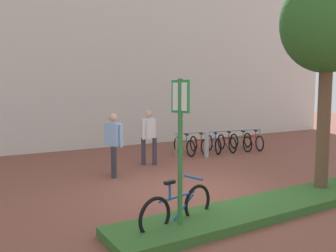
% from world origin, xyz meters
% --- Properties ---
extents(ground_plane, '(60.00, 60.00, 0.00)m').
position_xyz_m(ground_plane, '(0.00, 0.00, 0.00)').
color(ground_plane, brown).
extents(building_facade, '(28.00, 1.20, 10.00)m').
position_xyz_m(building_facade, '(0.00, 7.76, 5.00)').
color(building_facade, silver).
rests_on(building_facade, ground).
extents(planter_strip, '(7.00, 1.10, 0.16)m').
position_xyz_m(planter_strip, '(0.75, -1.75, 0.08)').
color(planter_strip, '#336028').
rests_on(planter_strip, ground).
extents(tree_sidewalk, '(2.04, 2.04, 4.95)m').
position_xyz_m(tree_sidewalk, '(2.39, -1.57, 3.77)').
color(tree_sidewalk, brown).
rests_on(tree_sidewalk, ground).
extents(parking_sign_post, '(0.12, 0.36, 2.51)m').
position_xyz_m(parking_sign_post, '(-1.52, -1.75, 1.63)').
color(parking_sign_post, '#2D7238').
rests_on(parking_sign_post, ground).
extents(bike_at_sign, '(1.65, 0.52, 0.86)m').
position_xyz_m(bike_at_sign, '(-1.46, -1.58, 0.35)').
color(bike_at_sign, black).
rests_on(bike_at_sign, ground).
extents(bike_rack_cluster, '(3.72, 1.93, 0.83)m').
position_xyz_m(bike_rack_cluster, '(3.96, 3.87, 0.35)').
color(bike_rack_cluster, '#99999E').
rests_on(bike_rack_cluster, ground).
extents(bollard_steel, '(0.16, 0.16, 0.90)m').
position_xyz_m(bollard_steel, '(2.85, 3.28, 0.45)').
color(bollard_steel, '#ADADB2').
rests_on(bollard_steel, ground).
extents(person_shirt_white, '(0.57, 0.38, 1.72)m').
position_xyz_m(person_shirt_white, '(0.52, 3.19, 0.98)').
color(person_shirt_white, '#383342').
rests_on(person_shirt_white, ground).
extents(person_casual_tan, '(0.40, 0.55, 1.72)m').
position_xyz_m(person_casual_tan, '(-1.01, 2.32, 0.98)').
color(person_casual_tan, '#2D2D38').
rests_on(person_casual_tan, ground).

